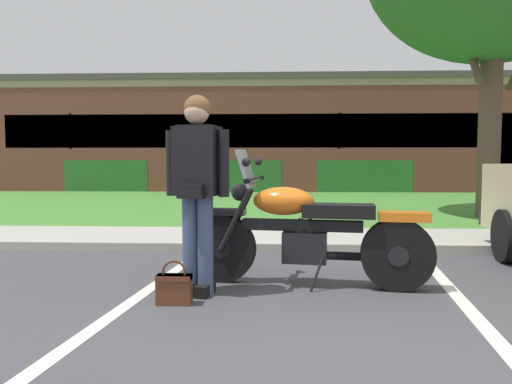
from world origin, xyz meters
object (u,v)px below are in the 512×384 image
(handbag, at_px, (174,286))
(hedge_center_right, at_px, (362,174))
(rider_person, at_px, (197,179))
(motorcycle, at_px, (316,233))
(hedge_left, at_px, (110,173))
(hedge_center_left, at_px, (235,173))
(brick_building, at_px, (323,140))

(handbag, bearing_deg, hedge_center_right, 73.62)
(rider_person, distance_m, handbag, 0.91)
(rider_person, bearing_deg, motorcycle, 16.80)
(hedge_left, distance_m, hedge_center_left, 4.28)
(motorcycle, height_order, brick_building, brick_building)
(handbag, xyz_separation_m, hedge_left, (-4.89, 12.48, 0.51))
(hedge_center_left, xyz_separation_m, hedge_center_right, (4.28, -0.00, 0.00))
(hedge_center_left, bearing_deg, hedge_center_right, -0.00)
(brick_building, bearing_deg, handbag, -99.08)
(rider_person, height_order, hedge_left, rider_person)
(brick_building, bearing_deg, hedge_center_right, -80.92)
(hedge_center_right, bearing_deg, brick_building, 99.08)
(rider_person, distance_m, brick_building, 17.65)
(hedge_center_left, height_order, hedge_center_right, same)
(handbag, distance_m, brick_building, 18.03)
(motorcycle, relative_size, hedge_center_left, 0.71)
(motorcycle, xyz_separation_m, hedge_center_right, (2.49, 11.87, 0.16))
(hedge_center_right, bearing_deg, rider_person, -106.14)
(hedge_center_right, bearing_deg, handbag, -106.38)
(rider_person, height_order, handbag, rider_person)
(hedge_left, distance_m, hedge_center_right, 8.56)
(rider_person, height_order, brick_building, brick_building)
(rider_person, xyz_separation_m, hedge_left, (-5.03, 12.18, -0.34))
(rider_person, relative_size, brick_building, 0.06)
(hedge_left, bearing_deg, rider_person, -67.55)
(hedge_left, height_order, hedge_center_left, same)
(hedge_left, xyz_separation_m, hedge_center_left, (4.28, 0.00, -0.00))
(motorcycle, xyz_separation_m, hedge_center_left, (-1.79, 11.87, 0.16))
(rider_person, distance_m, hedge_left, 13.19)
(motorcycle, bearing_deg, brick_building, 84.48)
(handbag, height_order, hedge_left, hedge_left)
(motorcycle, bearing_deg, hedge_center_right, 78.15)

